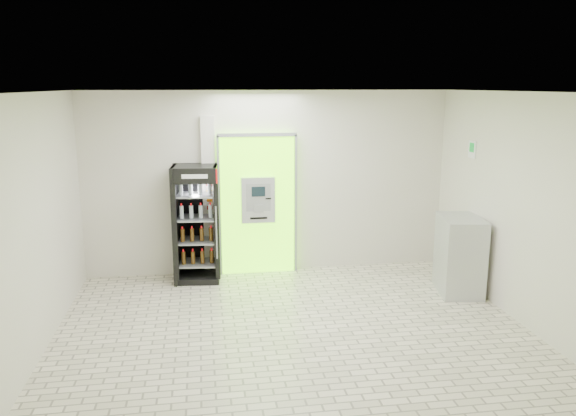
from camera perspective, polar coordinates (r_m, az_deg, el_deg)
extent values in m
plane|color=beige|center=(7.35, 0.54, -12.38)|extent=(6.00, 6.00, 0.00)
plane|color=beige|center=(9.28, -1.96, 2.60)|extent=(6.00, 0.00, 6.00)
plane|color=beige|center=(4.51, 5.82, -8.17)|extent=(6.00, 0.00, 6.00)
plane|color=beige|center=(7.03, -24.34, -1.71)|extent=(0.00, 5.00, 5.00)
plane|color=beige|center=(7.91, 22.54, -0.08)|extent=(0.00, 5.00, 5.00)
plane|color=white|center=(6.67, 0.59, 11.72)|extent=(6.00, 6.00, 0.00)
cube|color=#75FF0E|center=(9.26, -3.12, 0.35)|extent=(1.20, 0.12, 2.30)
cube|color=gray|center=(9.02, -3.16, 7.43)|extent=(1.28, 0.04, 0.06)
cube|color=gray|center=(9.15, -7.00, 0.13)|extent=(0.04, 0.04, 2.30)
cube|color=gray|center=(9.27, 0.80, 0.39)|extent=(0.04, 0.04, 2.30)
cube|color=black|center=(9.37, -2.43, -3.58)|extent=(0.62, 0.01, 0.67)
cube|color=black|center=(9.04, -5.30, 5.36)|extent=(0.22, 0.01, 0.18)
cube|color=#B2B4BA|center=(9.13, -3.06, 0.83)|extent=(0.55, 0.12, 0.75)
cube|color=black|center=(9.04, -3.03, 1.67)|extent=(0.22, 0.01, 0.16)
cube|color=gray|center=(9.09, -3.01, -0.06)|extent=(0.16, 0.01, 0.12)
cube|color=black|center=(9.08, -2.01, 0.96)|extent=(0.09, 0.01, 0.02)
cube|color=black|center=(9.13, -3.00, -1.04)|extent=(0.28, 0.01, 0.03)
cube|color=silver|center=(9.20, -7.98, 1.13)|extent=(0.22, 0.10, 2.60)
cube|color=#193FB2|center=(9.09, -8.04, 3.23)|extent=(0.09, 0.01, 0.06)
cube|color=red|center=(9.11, -8.02, 2.42)|extent=(0.09, 0.01, 0.06)
cube|color=yellow|center=(9.13, -7.99, 1.62)|extent=(0.09, 0.01, 0.06)
cube|color=orange|center=(9.16, -7.97, 0.82)|extent=(0.09, 0.01, 0.06)
cube|color=red|center=(9.18, -7.94, 0.03)|extent=(0.09, 0.01, 0.06)
cube|color=black|center=(9.02, -9.28, -1.57)|extent=(0.75, 0.69, 1.86)
cube|color=black|center=(9.30, -9.27, -1.14)|extent=(0.70, 0.11, 1.86)
cube|color=#AD090C|center=(8.55, -9.47, 3.18)|extent=(0.68, 0.07, 0.22)
cube|color=white|center=(8.54, -9.47, 3.18)|extent=(0.39, 0.04, 0.06)
cube|color=black|center=(9.27, -9.09, -6.87)|extent=(0.75, 0.69, 0.09)
cylinder|color=gray|center=(8.71, -7.28, -2.51)|extent=(0.03, 0.03, 0.83)
cube|color=gray|center=(9.19, -9.13, -5.50)|extent=(0.63, 0.59, 0.02)
cube|color=gray|center=(9.09, -9.21, -3.28)|extent=(0.63, 0.59, 0.02)
cube|color=gray|center=(8.99, -9.30, -1.00)|extent=(0.63, 0.59, 0.02)
cube|color=gray|center=(8.92, -9.38, 1.32)|extent=(0.63, 0.59, 0.02)
cube|color=#B2B4BA|center=(8.84, 17.04, -4.58)|extent=(0.73, 0.96, 1.16)
cube|color=gray|center=(8.70, 15.32, -4.35)|extent=(0.16, 0.84, 0.01)
cube|color=white|center=(9.01, 18.22, 5.67)|extent=(0.02, 0.22, 0.26)
cube|color=#0C892D|center=(9.01, 18.16, 5.86)|extent=(0.00, 0.14, 0.14)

